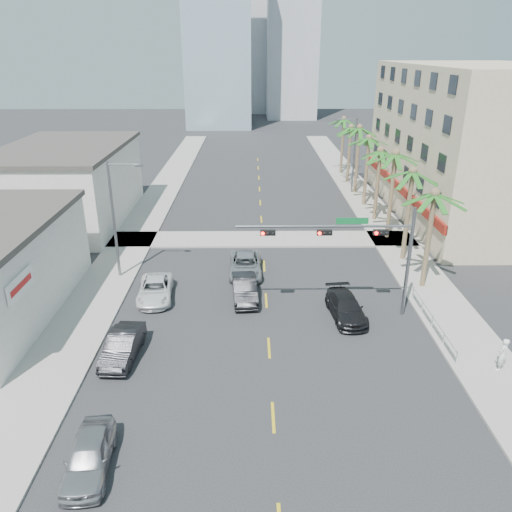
{
  "coord_description": "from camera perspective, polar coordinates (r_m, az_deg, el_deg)",
  "views": [
    {
      "loc": [
        -1.0,
        -21.09,
        16.37
      ],
      "look_at": [
        -0.72,
        9.74,
        3.5
      ],
      "focal_mm": 35.0,
      "sensor_mm": 36.0,
      "label": 1
    }
  ],
  "objects": [
    {
      "name": "tower_far_left",
      "position": [
        116.55,
        -4.43,
        26.35
      ],
      "size": [
        14.0,
        14.0,
        48.0
      ],
      "primitive_type": "cube",
      "color": "#99B2C6",
      "rests_on": "ground"
    },
    {
      "name": "car_lane_left",
      "position": [
        35.06,
        -1.29,
        -3.77
      ],
      "size": [
        1.97,
        4.78,
        1.54
      ],
      "primitive_type": "imported",
      "rotation": [
        0.0,
        0.0,
        0.07
      ],
      "color": "black",
      "rests_on": "ground"
    },
    {
      "name": "building_left_far",
      "position": [
        53.99,
        -20.73,
        7.51
      ],
      "size": [
        11.0,
        18.0,
        7.2
      ],
      "primitive_type": "cube",
      "color": "beige",
      "rests_on": "ground"
    },
    {
      "name": "palm_tree_7",
      "position": [
        71.19,
        10.02,
        15.11
      ],
      "size": [
        4.8,
        4.8,
        8.16
      ],
      "color": "brown",
      "rests_on": "ground"
    },
    {
      "name": "streetlight_left",
      "position": [
        38.2,
        -15.72,
        4.56
      ],
      "size": [
        2.55,
        0.25,
        9.0
      ],
      "color": "slate",
      "rests_on": "ground"
    },
    {
      "name": "car_lane_right",
      "position": [
        33.31,
        10.24,
        -5.79
      ],
      "size": [
        2.45,
        5.05,
        1.42
      ],
      "primitive_type": "imported",
      "rotation": [
        0.0,
        0.0,
        0.1
      ],
      "color": "black",
      "rests_on": "ground"
    },
    {
      "name": "sidewalk_left",
      "position": [
        45.55,
        -14.47,
        0.94
      ],
      "size": [
        4.0,
        120.0,
        0.15
      ],
      "primitive_type": "cube",
      "color": "gray",
      "rests_on": "ground"
    },
    {
      "name": "streetlight_right",
      "position": [
        61.35,
        10.99,
        11.62
      ],
      "size": [
        2.55,
        0.25,
        9.0
      ],
      "color": "slate",
      "rests_on": "ground"
    },
    {
      "name": "traffic_signal_mast",
      "position": [
        31.9,
        11.79,
        1.39
      ],
      "size": [
        11.12,
        0.54,
        7.2
      ],
      "color": "slate",
      "rests_on": "ground"
    },
    {
      "name": "palm_tree_3",
      "position": [
        51.14,
        14.03,
        11.53
      ],
      "size": [
        4.8,
        4.8,
        7.8
      ],
      "color": "brown",
      "rests_on": "ground"
    },
    {
      "name": "guardrail",
      "position": [
        33.29,
        19.54,
        -6.93
      ],
      "size": [
        0.08,
        8.08,
        1.0
      ],
      "color": "silver",
      "rests_on": "ground"
    },
    {
      "name": "car_parked_mid",
      "position": [
        29.74,
        -15.0,
        -9.88
      ],
      "size": [
        1.85,
        4.67,
        1.51
      ],
      "primitive_type": "imported",
      "rotation": [
        0.0,
        0.0,
        -0.06
      ],
      "color": "black",
      "rests_on": "ground"
    },
    {
      "name": "building_right",
      "position": [
        56.72,
        23.93,
        11.77
      ],
      "size": [
        15.25,
        28.0,
        15.0
      ],
      "color": "#CCB290",
      "rests_on": "ground"
    },
    {
      "name": "palm_tree_2",
      "position": [
        46.09,
        15.65,
        11.09
      ],
      "size": [
        4.8,
        4.8,
        8.52
      ],
      "color": "brown",
      "rests_on": "ground"
    },
    {
      "name": "car_lane_center",
      "position": [
        38.9,
        -1.22,
        -1.04
      ],
      "size": [
        2.48,
        5.34,
        1.48
      ],
      "primitive_type": "imported",
      "rotation": [
        0.0,
        0.0,
        0.0
      ],
      "color": "silver",
      "rests_on": "ground"
    },
    {
      "name": "palm_tree_5",
      "position": [
        61.03,
        11.75,
        14.11
      ],
      "size": [
        4.8,
        4.8,
        8.52
      ],
      "color": "brown",
      "rests_on": "ground"
    },
    {
      "name": "palm_tree_0",
      "position": [
        36.6,
        19.76,
        6.62
      ],
      "size": [
        4.8,
        4.8,
        7.8
      ],
      "color": "brown",
      "rests_on": "ground"
    },
    {
      "name": "pedestrian",
      "position": [
        30.48,
        26.34,
        -10.04
      ],
      "size": [
        0.82,
        0.81,
        1.91
      ],
      "primitive_type": "imported",
      "rotation": [
        0.0,
        0.0,
        3.9
      ],
      "color": "white",
      "rests_on": "sidewalk_right"
    },
    {
      "name": "car_parked_far",
      "position": [
        35.84,
        -11.43,
        -3.78
      ],
      "size": [
        2.72,
        5.14,
        1.38
      ],
      "primitive_type": "imported",
      "rotation": [
        0.0,
        0.0,
        0.09
      ],
      "color": "white",
      "rests_on": "ground"
    },
    {
      "name": "car_parked_near",
      "position": [
        23.35,
        -18.56,
        -20.8
      ],
      "size": [
        2.11,
        4.51,
        1.49
      ],
      "primitive_type": "imported",
      "rotation": [
        0.0,
        0.0,
        0.08
      ],
      "color": "#A7A7AC",
      "rests_on": "ground"
    },
    {
      "name": "sidewalk_right",
      "position": [
        46.07,
        15.9,
        1.04
      ],
      "size": [
        4.0,
        120.0,
        0.15
      ],
      "primitive_type": "cube",
      "color": "gray",
      "rests_on": "ground"
    },
    {
      "name": "sidewalk_cross",
      "position": [
        46.08,
        0.75,
        1.94
      ],
      "size": [
        80.0,
        4.0,
        0.15
      ],
      "primitive_type": "cube",
      "color": "gray",
      "rests_on": "ground"
    },
    {
      "name": "tower_far_center",
      "position": [
        146.18,
        -1.44,
        24.46
      ],
      "size": [
        16.0,
        16.0,
        42.0
      ],
      "primitive_type": "cube",
      "color": "#ADADB2",
      "rests_on": "ground"
    },
    {
      "name": "palm_tree_6",
      "position": [
        66.17,
        10.79,
        14.2
      ],
      "size": [
        4.8,
        4.8,
        7.8
      ],
      "color": "brown",
      "rests_on": "ground"
    },
    {
      "name": "ground",
      "position": [
        26.72,
        1.79,
        -15.15
      ],
      "size": [
        260.0,
        260.0,
        0.0
      ],
      "primitive_type": "plane",
      "color": "#262628",
      "rests_on": "ground"
    },
    {
      "name": "palm_tree_1",
      "position": [
        41.29,
        17.48,
        9.12
      ],
      "size": [
        4.8,
        4.8,
        8.16
      ],
      "color": "brown",
      "rests_on": "ground"
    },
    {
      "name": "palm_tree_4",
      "position": [
        56.06,
        12.8,
        12.94
      ],
      "size": [
        4.8,
        4.8,
        8.16
      ],
      "color": "brown",
      "rests_on": "ground"
    }
  ]
}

